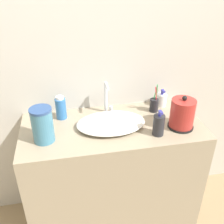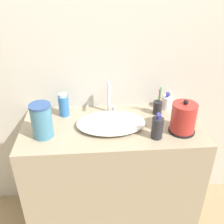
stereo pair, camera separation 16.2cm
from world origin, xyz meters
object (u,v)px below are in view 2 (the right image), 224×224
Objects in this scene: shampoo_bottle at (64,105)px; mouthwash_bottle at (167,102)px; water_pitcher at (42,121)px; toothbrush_cup at (158,107)px; faucet at (110,97)px; electric_kettle at (183,119)px; lotion_bottle at (157,128)px.

mouthwash_bottle is (0.71, 0.04, -0.03)m from shampoo_bottle.
water_pitcher reaches higher than shampoo_bottle.
faucet is at bearing 172.68° from toothbrush_cup.
toothbrush_cup is 0.99× the size of water_pitcher.
toothbrush_cup is at bearing -2.70° from shampoo_bottle.
shampoo_bottle is 1.26× the size of mouthwash_bottle.
water_pitcher is (-0.11, -0.24, 0.03)m from shampoo_bottle.
electric_kettle is at bearing -1.31° from water_pitcher.
mouthwash_bottle is at bearing 40.53° from toothbrush_cup.
lotion_bottle is at bearing -103.77° from toothbrush_cup.
lotion_bottle is 0.64m from shampoo_bottle.
faucet is at bearing -176.20° from mouthwash_bottle.
toothbrush_cup is at bearing 76.23° from lotion_bottle.
toothbrush_cup is at bearing -7.32° from faucet.
shampoo_bottle is (-0.31, -0.01, -0.04)m from faucet.
mouthwash_bottle is (0.41, 0.03, -0.07)m from faucet.
electric_kettle is (0.43, -0.27, -0.03)m from faucet.
toothbrush_cup is at bearing 15.62° from water_pitcher.
water_pitcher is at bearing -149.07° from faucet.
mouthwash_bottle is at bearing 3.80° from faucet.
water_pitcher is at bearing -114.04° from shampoo_bottle.
mouthwash_bottle is (0.08, 0.07, -0.00)m from toothbrush_cup.
toothbrush_cup is 1.66× the size of mouthwash_bottle.
toothbrush_cup is 0.64m from shampoo_bottle.
faucet is 1.08× the size of toothbrush_cup.
electric_kettle is 1.38× the size of shampoo_bottle.
electric_kettle is at bearing -19.20° from shampoo_bottle.
electric_kettle reaches higher than toothbrush_cup.
shampoo_bottle is (-0.63, 0.03, 0.02)m from toothbrush_cup.
electric_kettle is at bearing -32.18° from faucet.
faucet is at bearing 147.82° from electric_kettle.
toothbrush_cup is (-0.10, 0.23, -0.04)m from electric_kettle.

